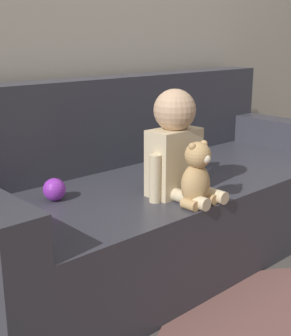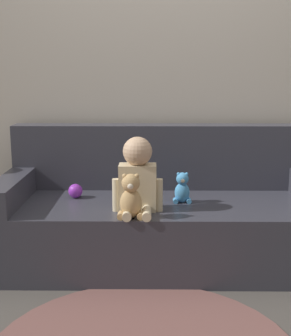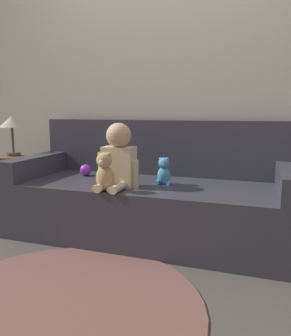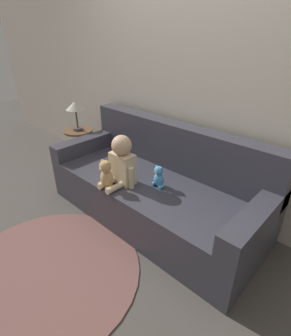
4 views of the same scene
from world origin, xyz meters
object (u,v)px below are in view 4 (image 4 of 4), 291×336
Objects in this scene: plush_toy_side at (159,177)px; toy_ball at (116,155)px; side_table at (77,120)px; person_baby at (121,162)px; teddy_bear_brown at (106,175)px; couch at (156,188)px.

plush_toy_side is 0.70m from toy_ball.
plush_toy_side is at bearing -6.13° from side_table.
person_baby is 1.71× the size of teddy_bear_brown.
person_baby is 2.26× the size of plush_toy_side.
toy_ball is (-0.42, 0.28, -0.16)m from person_baby.
side_table reaches higher than couch.
side_table is at bearing 176.24° from toy_ball.
couch reaches higher than plush_toy_side.
couch is 4.69× the size of person_baby.
couch is at bearing 65.84° from teddy_bear_brown.
plush_toy_side is at bearing -8.69° from toy_ball.
couch is 0.60m from toy_ball.
person_baby reaches higher than toy_ball.
plush_toy_side is (0.28, 0.17, -0.11)m from person_baby.
side_table is at bearing 173.87° from plush_toy_side.
person_baby reaches higher than plush_toy_side.
person_baby is (-0.16, -0.28, 0.33)m from couch.
teddy_bear_brown is 0.29× the size of side_table.
couch is at bearing -2.05° from side_table.
side_table is at bearing 157.24° from teddy_bear_brown.
couch is 0.53m from teddy_bear_brown.
teddy_bear_brown is 1.24m from side_table.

